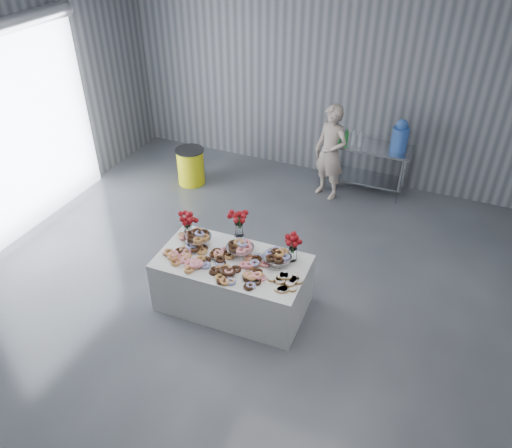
{
  "coord_description": "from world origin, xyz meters",
  "views": [
    {
      "loc": [
        2.1,
        -3.92,
        4.71
      ],
      "look_at": [
        -0.03,
        0.98,
        1.0
      ],
      "focal_mm": 35.0,
      "sensor_mm": 36.0,
      "label": 1
    }
  ],
  "objects_px": {
    "display_table": "(233,283)",
    "prep_table": "(367,159)",
    "water_jug": "(400,137)",
    "person": "(330,153)",
    "trash_barrel": "(191,166)"
  },
  "relations": [
    {
      "from": "display_table",
      "to": "prep_table",
      "type": "distance_m",
      "value": 3.77
    },
    {
      "from": "prep_table",
      "to": "person",
      "type": "height_order",
      "value": "person"
    },
    {
      "from": "prep_table",
      "to": "water_jug",
      "type": "relative_size",
      "value": 2.71
    },
    {
      "from": "water_jug",
      "to": "person",
      "type": "distance_m",
      "value": 1.18
    },
    {
      "from": "prep_table",
      "to": "display_table",
      "type": "bearing_deg",
      "value": -103.44
    },
    {
      "from": "display_table",
      "to": "water_jug",
      "type": "xyz_separation_m",
      "value": [
        1.37,
        3.66,
        0.77
      ]
    },
    {
      "from": "prep_table",
      "to": "trash_barrel",
      "type": "bearing_deg",
      "value": -161.2
    },
    {
      "from": "display_table",
      "to": "person",
      "type": "xyz_separation_m",
      "value": [
        0.32,
        3.22,
        0.47
      ]
    },
    {
      "from": "display_table",
      "to": "prep_table",
      "type": "bearing_deg",
      "value": 76.56
    },
    {
      "from": "display_table",
      "to": "water_jug",
      "type": "bearing_deg",
      "value": 69.42
    },
    {
      "from": "display_table",
      "to": "water_jug",
      "type": "relative_size",
      "value": 3.43
    },
    {
      "from": "display_table",
      "to": "water_jug",
      "type": "distance_m",
      "value": 3.99
    },
    {
      "from": "prep_table",
      "to": "person",
      "type": "xyz_separation_m",
      "value": [
        -0.55,
        -0.44,
        0.22
      ]
    },
    {
      "from": "prep_table",
      "to": "water_jug",
      "type": "distance_m",
      "value": 0.73
    },
    {
      "from": "trash_barrel",
      "to": "prep_table",
      "type": "bearing_deg",
      "value": 18.8
    }
  ]
}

